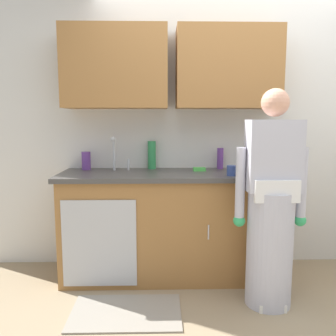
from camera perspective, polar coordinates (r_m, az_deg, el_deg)
The scene contains 13 objects.
ground_plane at distance 2.80m, azimuth 13.42°, elevation -22.29°, with size 9.00×9.00×0.00m, color #998466.
kitchen_wall_with_uppers at distance 3.38m, azimuth 7.61°, elevation 9.07°, with size 4.80×0.44×2.70m.
counter_cabinet at distance 3.19m, azimuth 0.61°, elevation -9.48°, with size 1.90×0.62×0.90m.
countertop at distance 3.08m, azimuth 0.68°, elevation -1.09°, with size 1.96×0.66×0.04m, color #474442.
sink at distance 3.11m, azimuth -8.34°, elevation -0.99°, with size 0.50×0.36×0.35m.
person_at_sink at distance 2.73m, azimuth 16.38°, elevation -7.47°, with size 0.55×0.34×1.62m.
floor_mat at distance 2.78m, azimuth -6.86°, elevation -22.29°, with size 0.80×0.50×0.01m, color gray.
bottle_cleaner_spray at distance 3.30m, azimuth -2.65°, elevation 2.13°, with size 0.08×0.08×0.26m, color #2D8C4C.
bottle_soap at distance 3.33m, azimuth 8.48°, elevation 1.55°, with size 0.06×0.06×0.20m, color #66388C.
bottle_water_tall at distance 3.33m, azimuth -13.17°, elevation 1.15°, with size 0.08×0.08×0.17m, color #66388C.
cup_by_sink at distance 2.94m, azimuth 10.28°, elevation -0.43°, with size 0.08×0.08×0.08m, color #33478C.
knife_on_counter at distance 3.23m, azimuth 15.85°, elevation -0.56°, with size 0.24×0.02×0.01m, color silver.
sponge at distance 3.18m, azimuth 5.13°, elevation -0.20°, with size 0.11×0.07×0.03m, color #4CBF4C.
Camera 1 is at (-0.66, -2.34, 1.40)m, focal length 37.46 mm.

